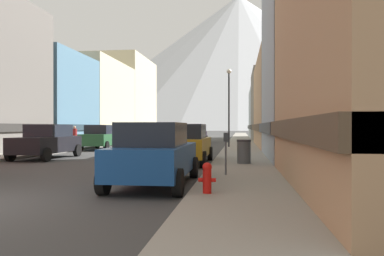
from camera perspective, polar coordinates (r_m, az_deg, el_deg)
name	(u,v)px	position (r m, az deg, el deg)	size (l,w,h in m)	color
sidewalk_left	(132,140)	(43.42, -9.25, -1.88)	(2.50, 100.00, 0.15)	gray
sidewalk_right	(241,141)	(41.60, 7.49, -1.97)	(2.50, 100.00, 0.15)	gray
storefront_left_2	(42,101)	(35.28, -22.01, 3.80)	(7.50, 8.53, 8.05)	slate
storefront_left_3	(89,103)	(44.75, -15.56, 3.72)	(7.77, 12.17, 9.12)	beige
storefront_left_4	(120,100)	(56.62, -10.96, 4.31)	(8.51, 12.62, 11.77)	beige
storefront_right_1	(332,43)	(19.94, 20.64, 12.14)	(6.61, 8.36, 11.95)	#99A5B2
storefront_right_2	(319,105)	(30.85, 18.87, 3.35)	(9.93, 13.53, 6.97)	tan
storefront_right_3	(279,108)	(42.20, 13.28, 3.04)	(6.31, 9.40, 7.78)	#66605B
storefront_right_4	(282,115)	(53.43, 13.67, 1.93)	(9.33, 11.80, 6.77)	#99A5B2
car_left_1	(47,141)	(20.78, -21.36, -1.91)	(2.10, 4.42, 1.78)	black
car_left_2	(101,137)	(27.71, -13.74, -1.37)	(2.16, 4.45, 1.78)	#265933
car_left_3	(133,135)	(35.15, -9.11, -1.03)	(2.09, 4.42, 1.78)	#B28419
car_right_0	(155,154)	(10.55, -5.75, -3.97)	(2.09, 4.42, 1.78)	#19478C
car_right_1	(187,144)	(16.71, -0.85, -2.42)	(2.06, 4.40, 1.78)	#B28419
car_driving_0	(196,134)	(39.03, 0.65, -0.90)	(2.06, 4.40, 1.78)	#591E72
fire_hydrant_near	(207,177)	(8.54, 2.34, -7.49)	(0.40, 0.22, 0.70)	red
parking_meter_near	(226,147)	(11.70, 5.21, -3.00)	(0.14, 0.10, 1.33)	#595960
trash_bin_right	(244,151)	(15.47, 7.98, -3.58)	(0.59, 0.59, 0.98)	#4C5156
pedestrian_1	(75,137)	(29.47, -17.58, -1.35)	(0.36, 0.36, 1.56)	maroon
streetlamp_right	(229,96)	(28.14, 5.68, 4.95)	(0.36, 0.36, 5.86)	black
mountain_backdrop	(239,62)	(270.48, 7.21, 9.99)	(246.58, 246.58, 95.02)	silver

